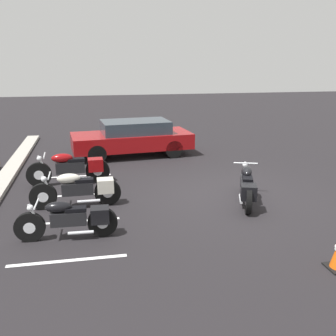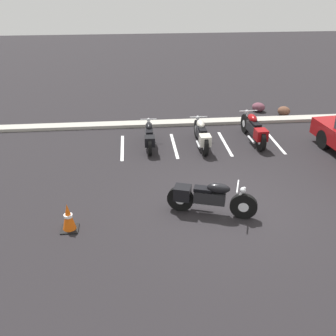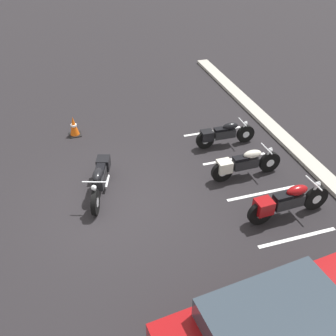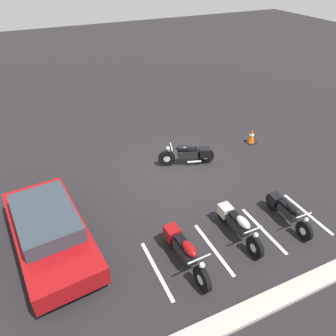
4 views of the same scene
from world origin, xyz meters
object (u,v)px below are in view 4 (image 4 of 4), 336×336
object	(u,v)px
parked_bike_0	(286,211)
car_red	(49,230)
motorcycle_black_featured	(189,154)
parked_bike_1	(237,224)
parked_bike_2	(184,250)
traffic_cone	(252,136)

from	to	relation	value
parked_bike_0	car_red	bearing A→B (deg)	-104.66
motorcycle_black_featured	parked_bike_1	distance (m)	4.05
motorcycle_black_featured	parked_bike_0	distance (m)	4.32
parked_bike_1	parked_bike_2	distance (m)	1.89
parked_bike_1	car_red	xyz separation A→B (m)	(5.00, -1.81, 0.23)
car_red	traffic_cone	bearing A→B (deg)	100.55
parked_bike_1	car_red	world-z (taller)	car_red
motorcycle_black_featured	traffic_cone	world-z (taller)	motorcycle_black_featured
car_red	motorcycle_black_featured	bearing A→B (deg)	105.94
parked_bike_0	car_red	distance (m)	7.02
parked_bike_2	car_red	world-z (taller)	car_red
parked_bike_2	traffic_cone	bearing A→B (deg)	126.25
motorcycle_black_featured	traffic_cone	bearing A→B (deg)	-155.34
motorcycle_black_featured	parked_bike_0	bearing A→B (deg)	124.19
parked_bike_0	car_red	xyz separation A→B (m)	(6.74, -1.95, 0.26)
motorcycle_black_featured	parked_bike_1	world-z (taller)	motorcycle_black_featured
parked_bike_0	parked_bike_2	size ratio (longest dim) A/B	0.87
parked_bike_2	traffic_cone	size ratio (longest dim) A/B	3.36
parked_bike_1	traffic_cone	distance (m)	5.82
motorcycle_black_featured	car_red	size ratio (longest dim) A/B	0.48
parked_bike_1	parked_bike_2	bearing A→B (deg)	-83.30
car_red	traffic_cone	size ratio (longest dim) A/B	6.46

